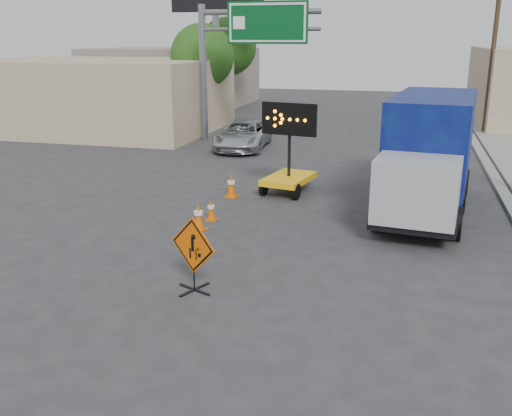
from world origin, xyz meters
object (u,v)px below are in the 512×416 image
at_px(construction_sign, 193,252).
at_px(box_truck, 428,160).
at_px(arrow_board, 289,173).
at_px(pickup_truck, 243,135).

bearing_deg(construction_sign, box_truck, 80.79).
bearing_deg(construction_sign, arrow_board, 111.81).
relative_size(construction_sign, box_truck, 0.21).
relative_size(arrow_board, box_truck, 0.41).
bearing_deg(box_truck, construction_sign, -116.39).
bearing_deg(pickup_truck, arrow_board, -66.99).
relative_size(pickup_truck, box_truck, 0.63).
xyz_separation_m(arrow_board, box_truck, (4.54, -0.99, 0.91)).
relative_size(construction_sign, arrow_board, 0.53).
bearing_deg(pickup_truck, construction_sign, -81.60).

